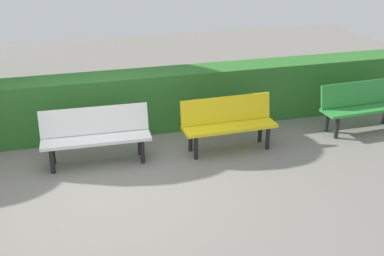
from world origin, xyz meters
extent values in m
plane|color=gray|center=(0.00, 0.00, 0.00)|extent=(19.11, 19.11, 0.00)
cube|color=#2D8C38|center=(-4.68, -0.55, 0.41)|extent=(1.56, 0.49, 0.05)
cube|color=#2D8C38|center=(-4.68, -0.74, 0.65)|extent=(1.55, 0.19, 0.42)
cylinder|color=black|center=(-4.07, -0.37, 0.20)|extent=(0.07, 0.07, 0.39)
cylinder|color=black|center=(-4.06, -0.67, 0.20)|extent=(0.07, 0.07, 0.39)
cube|color=yellow|center=(-2.12, -0.44, 0.41)|extent=(1.55, 0.45, 0.05)
cube|color=yellow|center=(-2.11, -0.63, 0.65)|extent=(1.54, 0.14, 0.42)
cylinder|color=black|center=(-2.74, -0.30, 0.20)|extent=(0.07, 0.07, 0.39)
cylinder|color=black|center=(-2.73, -0.60, 0.20)|extent=(0.07, 0.07, 0.39)
cylinder|color=black|center=(-1.50, -0.27, 0.20)|extent=(0.07, 0.07, 0.39)
cylinder|color=black|center=(-1.49, -0.57, 0.20)|extent=(0.07, 0.07, 0.39)
cube|color=white|center=(0.01, -0.54, 0.41)|extent=(1.66, 0.47, 0.05)
cube|color=white|center=(0.00, -0.73, 0.65)|extent=(1.65, 0.19, 0.42)
cylinder|color=black|center=(-0.66, -0.37, 0.20)|extent=(0.07, 0.07, 0.39)
cylinder|color=black|center=(-0.67, -0.67, 0.20)|extent=(0.07, 0.07, 0.39)
cylinder|color=black|center=(0.68, -0.41, 0.20)|extent=(0.07, 0.07, 0.39)
cylinder|color=black|center=(0.68, -0.71, 0.20)|extent=(0.07, 0.07, 0.39)
cube|color=#2D6B28|center=(-1.07, -1.70, 0.53)|extent=(15.11, 0.65, 1.05)
camera|label=1|loc=(0.33, 6.02, 3.39)|focal=43.31mm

